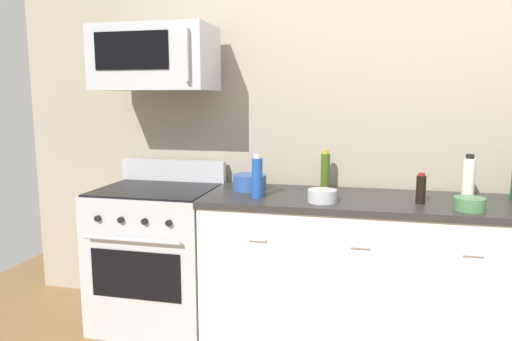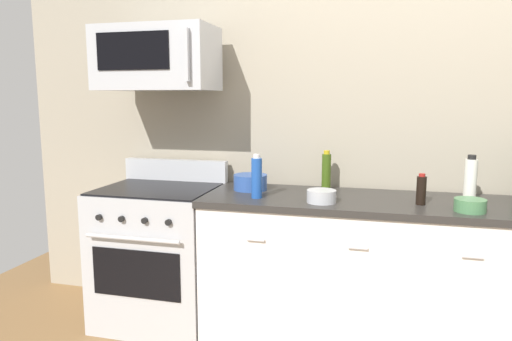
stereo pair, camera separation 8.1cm
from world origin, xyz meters
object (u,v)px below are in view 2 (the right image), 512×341
(bottle_soda_blue, at_px, (257,177))
(bottle_olive_oil, at_px, (326,171))
(microwave, at_px, (157,59))
(bowl_green_glaze, at_px, (470,205))
(bowl_steel_prep, at_px, (321,196))
(range_oven, at_px, (160,254))
(bottle_vinegar_white, at_px, (470,180))
(bottle_soy_sauce_dark, at_px, (421,190))
(bowl_blue_mixing, at_px, (250,182))

(bottle_soda_blue, height_order, bottle_olive_oil, bottle_soda_blue)
(microwave, xyz_separation_m, bowl_green_glaze, (1.86, -0.23, -0.79))
(bowl_steel_prep, height_order, bowl_green_glaze, bowl_steel_prep)
(range_oven, distance_m, bottle_vinegar_white, 1.99)
(bowl_steel_prep, relative_size, bowl_green_glaze, 1.04)
(bottle_soy_sauce_dark, bearing_deg, range_oven, 177.31)
(range_oven, distance_m, bottle_olive_oil, 1.24)
(bottle_soda_blue, bearing_deg, bowl_blue_mixing, 113.89)
(bottle_vinegar_white, bearing_deg, bowl_steel_prep, -164.42)
(bottle_vinegar_white, distance_m, bowl_blue_mixing, 1.30)
(range_oven, xyz_separation_m, bowl_blue_mixing, (0.60, 0.09, 0.50))
(microwave, relative_size, bottle_olive_oil, 2.94)
(range_oven, distance_m, microwave, 1.28)
(microwave, bearing_deg, bottle_olive_oil, 9.11)
(bowl_steel_prep, bearing_deg, bowl_blue_mixing, 152.45)
(range_oven, bearing_deg, bowl_green_glaze, -5.64)
(bottle_soda_blue, relative_size, bowl_green_glaze, 1.63)
(microwave, distance_m, bowl_green_glaze, 2.04)
(range_oven, bearing_deg, bowl_blue_mixing, 8.61)
(bowl_blue_mixing, bearing_deg, microwave, -175.58)
(range_oven, bearing_deg, bottle_soy_sauce_dark, -2.69)
(bottle_soda_blue, relative_size, bowl_blue_mixing, 1.21)
(range_oven, xyz_separation_m, microwave, (0.00, 0.04, 1.28))
(range_oven, xyz_separation_m, bottle_vinegar_white, (1.90, 0.06, 0.58))
(bowl_steel_prep, bearing_deg, bottle_olive_oil, 92.37)
(microwave, distance_m, bowl_blue_mixing, 0.99)
(range_oven, distance_m, bottle_soy_sauce_dark, 1.71)
(bottle_olive_oil, bearing_deg, bottle_soda_blue, -136.19)
(bottle_vinegar_white, xyz_separation_m, bowl_blue_mixing, (-1.29, 0.03, -0.08))
(microwave, xyz_separation_m, bowl_blue_mixing, (0.60, 0.05, -0.78))
(microwave, relative_size, bottle_vinegar_white, 2.78)
(bowl_steel_prep, bearing_deg, bowl_green_glaze, -1.66)
(bottle_vinegar_white, distance_m, bowl_steel_prep, 0.84)
(bottle_vinegar_white, bearing_deg, bottle_soda_blue, -170.46)
(range_oven, bearing_deg, bottle_olive_oil, 11.42)
(bottle_soy_sauce_dark, xyz_separation_m, bowl_blue_mixing, (-1.02, 0.17, -0.03))
(bottle_vinegar_white, height_order, bowl_steel_prep, bottle_vinegar_white)
(bottle_olive_oil, distance_m, bowl_blue_mixing, 0.49)
(bottle_soy_sauce_dark, bearing_deg, bowl_steel_prep, -171.02)
(bottle_vinegar_white, bearing_deg, bowl_blue_mixing, 178.79)
(range_oven, bearing_deg, bowl_steel_prep, -8.43)
(range_oven, bearing_deg, bottle_soda_blue, -10.94)
(range_oven, relative_size, bottle_vinegar_white, 3.99)
(bottle_soy_sauce_dark, height_order, bowl_green_glaze, bottle_soy_sauce_dark)
(microwave, xyz_separation_m, bottle_soy_sauce_dark, (1.63, -0.12, -0.75))
(bottle_vinegar_white, height_order, bowl_green_glaze, bottle_vinegar_white)
(bottle_olive_oil, bearing_deg, microwave, -170.89)
(range_oven, xyz_separation_m, bowl_steel_prep, (1.09, -0.16, 0.49))
(bowl_steel_prep, relative_size, bowl_blue_mixing, 0.77)
(microwave, xyz_separation_m, bottle_vinegar_white, (1.90, 0.02, -0.70))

